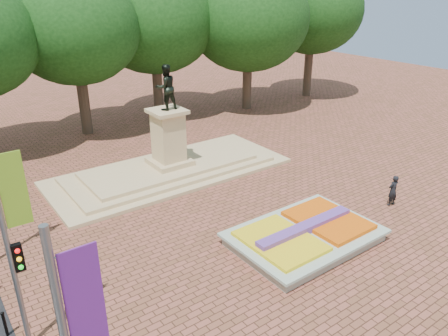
% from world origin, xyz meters
% --- Properties ---
extents(ground, '(90.00, 90.00, 0.00)m').
position_xyz_m(ground, '(0.00, 0.00, 0.00)').
color(ground, brown).
rests_on(ground, ground).
extents(flower_bed, '(6.30, 4.30, 0.91)m').
position_xyz_m(flower_bed, '(1.03, -2.00, 0.38)').
color(flower_bed, gray).
rests_on(flower_bed, ground).
extents(monument, '(14.00, 6.00, 6.40)m').
position_xyz_m(monument, '(0.00, 8.00, 0.88)').
color(monument, tan).
rests_on(monument, ground).
extents(tree_row_back, '(44.80, 8.80, 10.43)m').
position_xyz_m(tree_row_back, '(2.33, 18.00, 6.67)').
color(tree_row_back, '#3D2B21').
rests_on(tree_row_back, ground).
extents(banner_poles, '(0.88, 11.17, 7.00)m').
position_xyz_m(banner_poles, '(-10.08, -1.31, 3.88)').
color(banner_poles, slate).
rests_on(banner_poles, ground).
extents(pedestrian, '(0.63, 0.44, 1.63)m').
position_xyz_m(pedestrian, '(7.10, -2.15, 0.82)').
color(pedestrian, black).
rests_on(pedestrian, ground).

